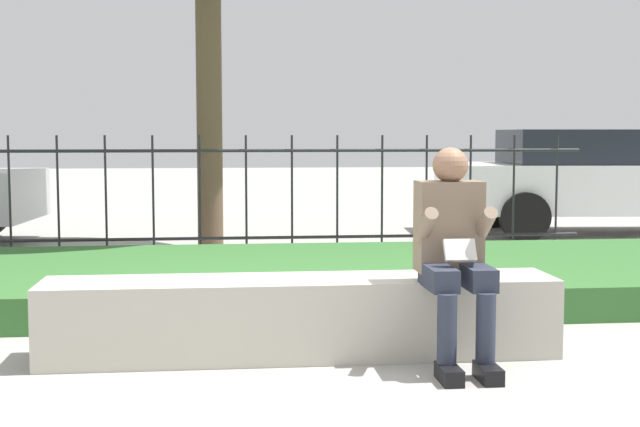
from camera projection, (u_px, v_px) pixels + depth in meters
ground_plane at (302, 356)px, 5.46m from camera, size 60.00×60.00×0.00m
stone_bench at (301, 321)px, 5.44m from camera, size 3.12×0.54×0.48m
person_seated_reader at (453, 246)px, 5.19m from camera, size 0.42×0.73×1.28m
grass_berm at (280, 279)px, 7.55m from camera, size 8.71×2.83×0.26m
iron_fence at (269, 196)px, 9.31m from camera, size 6.71×0.03×1.34m
car_parked_right at (611, 178)px, 12.06m from camera, size 4.78×2.23×1.41m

